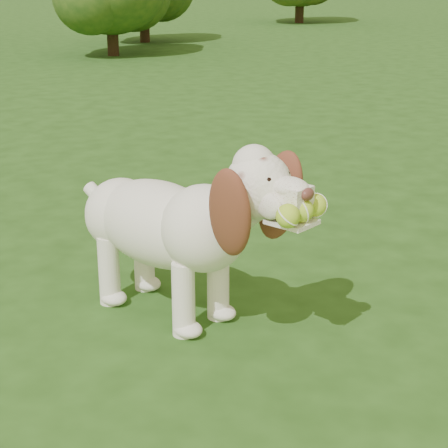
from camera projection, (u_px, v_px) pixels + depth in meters
ground at (247, 361)px, 2.60m from camera, size 80.00×80.00×0.00m
dog at (178, 221)px, 2.80m from camera, size 0.55×1.14×0.75m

